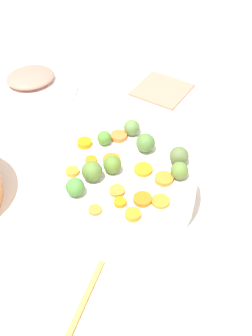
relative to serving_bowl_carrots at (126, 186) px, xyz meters
name	(u,v)px	position (x,y,z in m)	size (l,w,h in m)	color
tabletop	(103,200)	(-0.03, 0.04, -0.05)	(2.40, 2.40, 0.02)	silver
serving_bowl_carrots	(126,186)	(0.00, 0.00, 0.00)	(0.29, 0.29, 0.08)	white
carrot_slice_0	(161,201)	(-0.02, -0.11, 0.05)	(0.04, 0.04, 0.01)	orange
carrot_slice_1	(133,215)	(-0.08, -0.09, 0.05)	(0.03, 0.03, 0.01)	orange
carrot_slice_2	(143,199)	(-0.04, -0.08, 0.05)	(0.04, 0.04, 0.01)	orange
carrot_slice_3	(85,143)	(0.00, 0.12, 0.05)	(0.03, 0.03, 0.01)	orange
carrot_slice_4	(120,202)	(-0.07, -0.05, 0.05)	(0.02, 0.02, 0.01)	orange
carrot_slice_5	(119,136)	(0.06, 0.08, 0.05)	(0.04, 0.04, 0.01)	orange
carrot_slice_6	(143,170)	(0.03, -0.02, 0.05)	(0.04, 0.04, 0.01)	orange
carrot_slice_7	(72,172)	(-0.08, 0.07, 0.05)	(0.03, 0.03, 0.01)	orange
carrot_slice_8	(95,210)	(-0.12, -0.03, 0.04)	(0.03, 0.03, 0.01)	orange
carrot_slice_9	(93,159)	(-0.02, 0.07, 0.05)	(0.02, 0.02, 0.01)	orange
carrot_slice_10	(117,191)	(-0.05, -0.03, 0.05)	(0.03, 0.03, 0.01)	orange
carrot_slice_11	(164,179)	(0.03, -0.07, 0.05)	(0.04, 0.04, 0.01)	orange
carrot_slice_12	(110,159)	(0.00, 0.05, 0.05)	(0.04, 0.04, 0.01)	orange
brussels_sprout_0	(92,171)	(-0.06, 0.03, 0.06)	(0.04, 0.04, 0.04)	#567932
brussels_sprout_1	(75,187)	(-0.11, 0.03, 0.06)	(0.04, 0.04, 0.04)	#488839
brussels_sprout_2	(132,127)	(0.09, 0.07, 0.06)	(0.04, 0.04, 0.04)	#5C8040
brussels_sprout_3	(146,143)	(0.08, 0.02, 0.06)	(0.04, 0.04, 0.04)	#507C39
brussels_sprout_4	(112,165)	(-0.02, 0.02, 0.06)	(0.04, 0.04, 0.04)	#547B2A
brussels_sprout_5	(179,156)	(0.09, -0.06, 0.06)	(0.04, 0.04, 0.04)	#576C3D
brussels_sprout_6	(179,171)	(0.06, -0.09, 0.06)	(0.04, 0.04, 0.04)	#5A7A32
brussels_sprout_7	(104,138)	(0.03, 0.09, 0.06)	(0.03, 0.03, 0.03)	#4D882F
ham_plate	(30,90)	(0.11, 0.47, -0.04)	(0.26, 0.26, 0.01)	white
ham_slice_main	(30,77)	(0.13, 0.49, -0.02)	(0.13, 0.12, 0.03)	#BE7363
dish_towel	(162,90)	(0.36, 0.21, -0.04)	(0.14, 0.14, 0.01)	tan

